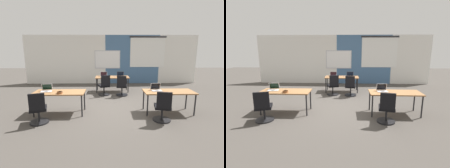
{
  "view_description": "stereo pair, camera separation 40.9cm",
  "coord_description": "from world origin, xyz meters",
  "views": [
    {
      "loc": [
        -0.2,
        -5.83,
        2.09
      ],
      "look_at": [
        -0.07,
        -0.16,
        0.87
      ],
      "focal_mm": 27.15,
      "sensor_mm": 36.0,
      "label": 1
    },
    {
      "loc": [
        0.21,
        -5.82,
        2.09
      ],
      "look_at": [
        -0.07,
        -0.16,
        0.87
      ],
      "focal_mm": 27.15,
      "sensor_mm": 36.0,
      "label": 2
    }
  ],
  "objects": [
    {
      "name": "mouse_far_right",
      "position": [
        0.13,
        2.23,
        0.74
      ],
      "size": [
        0.07,
        0.11,
        0.03
      ],
      "color": "#B2B2B7",
      "rests_on": "desk_far_center"
    },
    {
      "name": "laptop_near_right_inner",
      "position": [
        1.36,
        -0.51,
        0.77
      ],
      "size": [
        0.35,
        0.3,
        0.23
      ],
      "rotation": [
        0.0,
        0.0,
        0.07
      ],
      "color": "#B7B7BC",
      "rests_on": "desk_near_right"
    },
    {
      "name": "ground_plane",
      "position": [
        0.0,
        0.0,
        0.0
      ],
      "size": [
        24.0,
        24.0,
        0.0
      ],
      "color": "#47423D"
    },
    {
      "name": "desk_far_center",
      "position": [
        0.0,
        2.2,
        0.66
      ],
      "size": [
        1.6,
        0.7,
        0.72
      ],
      "color": "olive",
      "rests_on": "ground"
    },
    {
      "name": "snack_bowl",
      "position": [
        -1.68,
        -0.82,
        0.76
      ],
      "size": [
        0.18,
        0.18,
        0.06
      ],
      "color": "brown",
      "rests_on": "desk_near_left"
    },
    {
      "name": "chair_far_right",
      "position": [
        0.4,
        1.4,
        0.38
      ],
      "size": [
        0.52,
        0.57,
        0.92
      ],
      "rotation": [
        0.0,
        0.0,
        3.0
      ],
      "color": "black",
      "rests_on": "ground"
    },
    {
      "name": "desk_near_right",
      "position": [
        1.75,
        -0.6,
        0.66
      ],
      "size": [
        1.6,
        0.7,
        0.72
      ],
      "color": "olive",
      "rests_on": "ground"
    },
    {
      "name": "laptop_far_right",
      "position": [
        0.4,
        2.27,
        0.77
      ],
      "size": [
        0.33,
        0.29,
        0.23
      ],
      "rotation": [
        0.0,
        0.0,
        -0.01
      ],
      "color": "#333338",
      "rests_on": "desk_far_center"
    },
    {
      "name": "desk_near_left",
      "position": [
        -1.75,
        -0.6,
        0.66
      ],
      "size": [
        1.6,
        0.7,
        0.72
      ],
      "color": "olive",
      "rests_on": "ground"
    },
    {
      "name": "laptop_near_left_end",
      "position": [
        -2.17,
        -0.52,
        0.77
      ],
      "size": [
        0.37,
        0.34,
        0.23
      ],
      "rotation": [
        0.0,
        0.0,
        0.14
      ],
      "color": "silver",
      "rests_on": "desk_near_left"
    },
    {
      "name": "mouse_far_left",
      "position": [
        -0.17,
        2.19,
        0.74
      ],
      "size": [
        0.06,
        0.1,
        0.03
      ],
      "color": "black",
      "rests_on": "desk_far_center"
    },
    {
      "name": "laptop_far_left",
      "position": [
        -0.41,
        2.2,
        0.77
      ],
      "size": [
        0.33,
        0.27,
        0.24
      ],
      "rotation": [
        0.0,
        0.0,
        0.01
      ],
      "color": "#B7B7BC",
      "rests_on": "desk_far_center"
    },
    {
      "name": "back_wall_assembly",
      "position": [
        0.05,
        4.2,
        1.41
      ],
      "size": [
        10.0,
        0.27,
        2.8
      ],
      "color": "silver",
      "rests_on": "ground"
    },
    {
      "name": "chair_far_left",
      "position": [
        -0.37,
        1.51,
        0.38
      ],
      "size": [
        0.56,
        0.61,
        0.92
      ],
      "rotation": [
        0.0,
        0.0,
        3.46
      ],
      "color": "black",
      "rests_on": "ground"
    },
    {
      "name": "chair_near_right_inner",
      "position": [
        1.35,
        -1.3,
        0.38
      ],
      "size": [
        0.52,
        0.57,
        0.92
      ],
      "rotation": [
        0.0,
        0.0,
        2.97
      ],
      "color": "black",
      "rests_on": "ground"
    },
    {
      "name": "chair_near_left_end",
      "position": [
        -2.14,
        -1.37,
        0.38
      ],
      "size": [
        0.56,
        0.61,
        0.92
      ],
      "rotation": [
        0.0,
        0.0,
        3.46
      ],
      "color": "black",
      "rests_on": "ground"
    }
  ]
}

